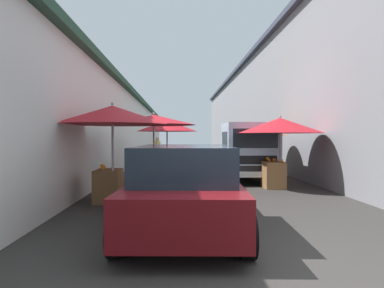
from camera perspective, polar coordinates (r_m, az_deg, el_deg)
ground at (r=17.38m, az=0.91°, el=-4.07°), size 90.00×90.00×0.00m
building_left_whitewash at (r=20.44m, az=-19.52°, el=2.43°), size 49.80×7.50×4.10m
building_right_concrete at (r=21.19m, az=19.93°, el=5.99°), size 49.80×7.50×6.76m
fruit_stall_far_right at (r=10.66m, az=14.79°, el=2.24°), size 2.63×2.63×2.27m
fruit_stall_far_left at (r=8.16m, az=-13.58°, el=3.55°), size 2.71×2.71×2.42m
fruit_stall_near_right at (r=10.30m, az=-6.48°, el=2.19°), size 2.61×2.61×2.36m
fruit_stall_mid_lane at (r=13.17m, az=11.01°, el=1.12°), size 2.38×2.38×2.13m
fruit_stall_near_left at (r=14.01m, az=-4.35°, el=2.21°), size 2.56×2.56×2.38m
hatchback_car at (r=5.69m, az=-1.22°, el=-7.48°), size 3.99×2.09×1.45m
delivery_truck at (r=12.23m, az=9.17°, el=-1.42°), size 4.96×2.05×2.08m
vendor_by_crates at (r=17.39m, az=-5.99°, el=-1.03°), size 0.61×0.34×1.60m
parked_scooter at (r=17.06m, az=-8.52°, el=-2.67°), size 1.68×0.49×1.14m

